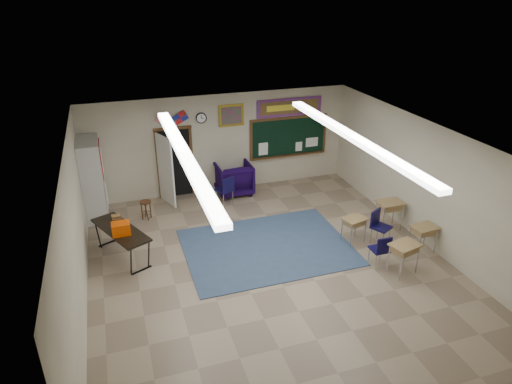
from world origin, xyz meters
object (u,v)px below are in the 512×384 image
object	(u,v)px
student_desk_front_left	(354,229)
wingback_armchair	(234,178)
folding_table	(122,242)
wooden_stool	(146,210)
student_desk_front_right	(389,214)

from	to	relation	value
student_desk_front_left	wingback_armchair	bearing A→B (deg)	104.15
folding_table	wooden_stool	bearing A→B (deg)	43.13
student_desk_front_right	folding_table	size ratio (longest dim) A/B	0.41
folding_table	student_desk_front_right	bearing A→B (deg)	-31.29
wingback_armchair	student_desk_front_right	world-z (taller)	wingback_armchair
student_desk_front_left	wooden_stool	size ratio (longest dim) A/B	1.27
student_desk_front_left	wooden_stool	xyz separation A→B (m)	(-4.77, 2.87, -0.10)
wingback_armchair	student_desk_front_right	distance (m)	4.71
student_desk_front_left	folding_table	bearing A→B (deg)	154.14
student_desk_front_left	student_desk_front_right	world-z (taller)	student_desk_front_right
wingback_armchair	folding_table	xyz separation A→B (m)	(-3.45, -2.63, -0.08)
wooden_stool	wingback_armchair	bearing A→B (deg)	17.51
folding_table	wingback_armchair	bearing A→B (deg)	12.64
wingback_armchair	wooden_stool	world-z (taller)	wingback_armchair
student_desk_front_left	wooden_stool	bearing A→B (deg)	134.43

